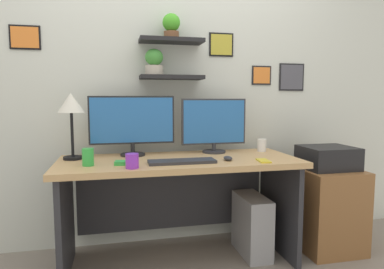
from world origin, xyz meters
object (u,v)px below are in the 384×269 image
desk (178,186)px  desk_lamp (71,107)px  computer_tower_right (252,225)px  water_cup (88,157)px  cell_phone (263,161)px  pen_cup (262,145)px  monitor_left (132,123)px  computer_mouse (228,158)px  coffee_mug (132,161)px  printer (328,158)px  scissors_tray (124,163)px  monitor_right (214,125)px  drawer_cabinet (325,208)px  keyboard (182,161)px

desk → desk_lamp: desk_lamp is taller
desk → computer_tower_right: desk is taller
desk_lamp → water_cup: desk_lamp is taller
cell_phone → pen_cup: pen_cup is taller
monitor_left → computer_mouse: (0.62, -0.35, -0.23)m
coffee_mug → printer: size_ratio=0.24×
desk → scissors_tray: size_ratio=13.84×
monitor_right → scissors_tray: bearing=-153.5°
printer → cell_phone: bearing=-162.3°
pen_cup → drawer_cabinet: 0.69m
monitor_left → water_cup: monitor_left is taller
coffee_mug → scissors_tray: coffee_mug is taller
keyboard → monitor_right: bearing=48.8°
scissors_tray → computer_tower_right: (0.93, 0.13, -0.54)m
desk → printer: size_ratio=4.37×
monitor_right → drawer_cabinet: bearing=-16.0°
keyboard → drawer_cabinet: (1.17, 0.13, -0.44)m
keyboard → coffee_mug: (-0.33, -0.10, 0.04)m
water_cup → drawer_cabinet: (1.76, 0.09, -0.49)m
monitor_right → cell_phone: monitor_right is taller
monitor_left → pen_cup: size_ratio=6.21×
monitor_right → printer: 0.91m
computer_mouse → water_cup: water_cup is taller
monitor_right → keyboard: size_ratio=1.15×
monitor_left → keyboard: bearing=-51.3°
computer_mouse → cell_phone: size_ratio=0.64×
keyboard → monitor_left: bearing=128.7°
keyboard → printer: bearing=6.4°
monitor_left → drawer_cabinet: monitor_left is taller
desk → drawer_cabinet: bearing=-3.9°
scissors_tray → desk_lamp: bearing=141.0°
monitor_left → computer_mouse: size_ratio=6.89×
monitor_right → desk_lamp: bearing=-176.2°
printer → coffee_mug: bearing=-171.2°
monitor_left → scissors_tray: 0.42m
monitor_left → pen_cup: 1.03m
coffee_mug → pen_cup: size_ratio=0.90×
pen_cup → drawer_cabinet: (0.45, -0.21, -0.48)m
desk_lamp → computer_tower_right: bearing=-6.5°
monitor_right → computer_mouse: bearing=-90.5°
computer_mouse → drawer_cabinet: computer_mouse is taller
water_cup → monitor_right: bearing=19.9°
desk_lamp → scissors_tray: bearing=-39.0°
monitor_left → monitor_right: 0.63m
pen_cup → water_cup: water_cup is taller
monitor_left → desk: bearing=-27.4°
coffee_mug → desk_lamp: bearing=133.7°
desk → monitor_left: monitor_left is taller
keyboard → computer_mouse: computer_mouse is taller
monitor_right → computer_tower_right: bearing=-42.1°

